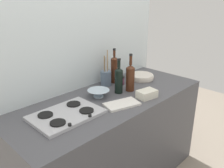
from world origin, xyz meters
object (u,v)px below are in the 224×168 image
object	(u,v)px
plate_stack	(141,77)
cutting_board	(122,104)
wine_bottle_mid_right	(130,77)
mixing_bowl	(98,93)
utensil_crock	(106,78)
wine_bottle_leftmost	(119,79)
condiment_jar_front	(121,80)
butter_dish	(147,94)
stovetop_hob	(67,115)
wine_bottle_mid_left	(114,69)

from	to	relation	value
plate_stack	cutting_board	bearing A→B (deg)	-155.76
wine_bottle_mid_right	cutting_board	size ratio (longest dim) A/B	1.25
mixing_bowl	plate_stack	bearing A→B (deg)	1.44
plate_stack	cutting_board	world-z (taller)	plate_stack
cutting_board	utensil_crock	bearing A→B (deg)	61.64
wine_bottle_leftmost	condiment_jar_front	size ratio (longest dim) A/B	3.74
mixing_bowl	butter_dish	size ratio (longest dim) A/B	1.17
butter_dish	condiment_jar_front	distance (m)	0.38
stovetop_hob	condiment_jar_front	xyz separation A→B (m)	(0.75, 0.15, 0.03)
butter_dish	condiment_jar_front	world-z (taller)	condiment_jar_front
stovetop_hob	condiment_jar_front	distance (m)	0.77
mixing_bowl	stovetop_hob	bearing A→B (deg)	-167.08
stovetop_hob	cutting_board	xyz separation A→B (m)	(0.41, -0.16, -0.00)
stovetop_hob	butter_dish	world-z (taller)	butter_dish
butter_dish	condiment_jar_front	size ratio (longest dim) A/B	1.94
butter_dish	wine_bottle_mid_left	bearing A→B (deg)	80.72
wine_bottle_mid_left	butter_dish	bearing A→B (deg)	-99.28
plate_stack	wine_bottle_leftmost	size ratio (longest dim) A/B	0.81
wine_bottle_mid_left	condiment_jar_front	world-z (taller)	wine_bottle_mid_left
butter_dish	utensil_crock	xyz separation A→B (m)	(-0.04, 0.46, 0.04)
plate_stack	condiment_jar_front	size ratio (longest dim) A/B	3.03
utensil_crock	plate_stack	bearing A→B (deg)	-20.21
wine_bottle_mid_right	butter_dish	size ratio (longest dim) A/B	2.10
wine_bottle_leftmost	condiment_jar_front	bearing A→B (deg)	35.74
stovetop_hob	plate_stack	size ratio (longest dim) A/B	1.94
stovetop_hob	wine_bottle_mid_right	distance (m)	0.70
wine_bottle_mid_left	cutting_board	size ratio (longest dim) A/B	1.25
stovetop_hob	condiment_jar_front	size ratio (longest dim) A/B	5.87
wine_bottle_leftmost	mixing_bowl	distance (m)	0.21
plate_stack	cutting_board	size ratio (longest dim) A/B	0.92
wine_bottle_leftmost	cutting_board	size ratio (longest dim) A/B	1.14
cutting_board	wine_bottle_mid_left	bearing A→B (deg)	50.63
mixing_bowl	cutting_board	distance (m)	0.25
wine_bottle_mid_right	stovetop_hob	bearing A→B (deg)	179.43
stovetop_hob	wine_bottle_leftmost	distance (m)	0.59
wine_bottle_leftmost	condiment_jar_front	xyz separation A→B (m)	(0.17, 0.12, -0.08)
stovetop_hob	utensil_crock	size ratio (longest dim) A/B	1.45
utensil_crock	condiment_jar_front	distance (m)	0.15
wine_bottle_mid_left	plate_stack	bearing A→B (deg)	-26.90
condiment_jar_front	cutting_board	xyz separation A→B (m)	(-0.34, -0.32, -0.03)
wine_bottle_leftmost	utensil_crock	bearing A→B (deg)	76.91
mixing_bowl	condiment_jar_front	world-z (taller)	condiment_jar_front
plate_stack	butter_dish	xyz separation A→B (m)	(-0.34, -0.32, 0.01)
butter_dish	plate_stack	bearing A→B (deg)	43.27
wine_bottle_mid_left	butter_dish	xyz separation A→B (m)	(-0.07, -0.45, -0.10)
wine_bottle_leftmost	wine_bottle_mid_left	xyz separation A→B (m)	(0.16, 0.21, 0.01)
condiment_jar_front	wine_bottle_leftmost	bearing A→B (deg)	-144.26
wine_bottle_mid_right	mixing_bowl	world-z (taller)	wine_bottle_mid_right
stovetop_hob	mixing_bowl	distance (m)	0.40
butter_dish	cutting_board	bearing A→B (deg)	168.68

